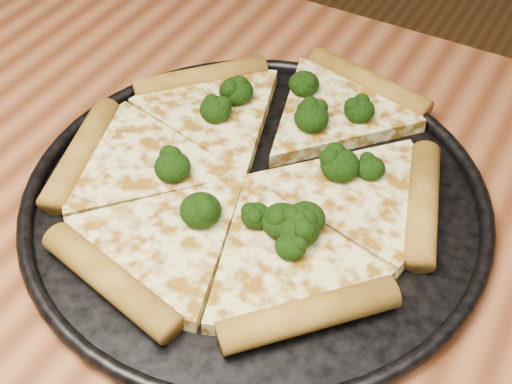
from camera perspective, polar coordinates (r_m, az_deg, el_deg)
The scene contains 4 objects.
dining_table at distance 0.63m, azimuth -8.94°, elevation -12.61°, with size 1.20×0.90×0.75m.
pizza_pan at distance 0.60m, azimuth 0.00°, elevation -0.55°, with size 0.40×0.40×0.02m.
pizza at distance 0.61m, azimuth -0.50°, elevation 1.46°, with size 0.35×0.38×0.03m.
broccoli_florets at distance 0.61m, azimuth 1.94°, elevation 2.62°, with size 0.18×0.22×0.03m.
Camera 1 is at (0.25, -0.24, 1.19)m, focal length 49.92 mm.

